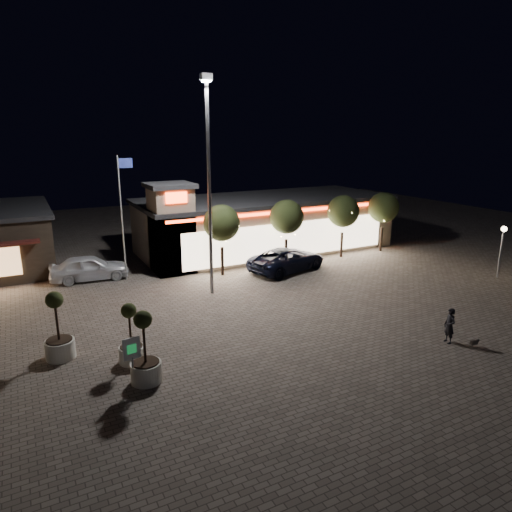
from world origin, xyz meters
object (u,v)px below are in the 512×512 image
planter_mid (146,360)px  pickup_truck (287,259)px  pedestrian (450,326)px  valet_sign (132,353)px  planter_left (59,338)px  white_sedan (89,268)px

planter_mid → pickup_truck: bearing=38.9°
pedestrian → planter_mid: bearing=-90.9°
planter_mid → valet_sign: (-0.52, -0.14, 0.50)m
pedestrian → planter_left: size_ratio=0.55×
pickup_truck → pedestrian: bearing=168.1°
planter_left → pedestrian: bearing=-22.6°
pedestrian → planter_mid: size_ratio=0.57×
pickup_truck → valet_sign: (-13.00, -10.22, 0.59)m
pickup_truck → white_sedan: (-12.52, 4.16, 0.02)m
planter_left → planter_mid: (2.77, -3.59, -0.02)m
pedestrian → planter_left: planter_left is taller
pedestrian → pickup_truck: bearing=-165.0°
planter_mid → white_sedan: bearing=90.1°
valet_sign → pickup_truck: bearing=38.2°
white_sedan → planter_left: planter_left is taller
pedestrian → planter_mid: (-13.14, 3.04, 0.07)m
pickup_truck → white_sedan: bearing=56.8°
pedestrian → white_sedan: bearing=-130.5°
pickup_truck → planter_left: bearing=98.2°
white_sedan → valet_sign: valet_sign is taller
white_sedan → planter_mid: 14.25m
white_sedan → planter_left: (-2.73, -10.65, 0.09)m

